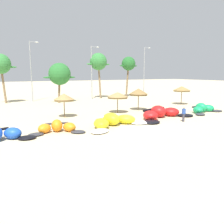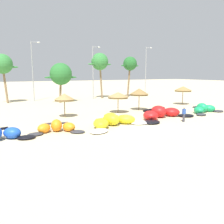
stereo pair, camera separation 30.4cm
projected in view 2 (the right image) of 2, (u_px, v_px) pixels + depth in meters
ground_plane at (131, 123)px, 23.74m from camera, size 260.00×260.00×0.00m
kite_left at (57, 127)px, 20.24m from camera, size 4.94×2.97×1.10m
kite_left_of_center at (114, 121)px, 22.59m from camera, size 7.44×4.28×1.26m
kite_center at (161, 113)px, 26.57m from camera, size 8.30×4.52×1.41m
kite_right_of_center at (204, 109)px, 30.11m from camera, size 5.89×3.23×1.25m
beach_umbrella_near_van at (64, 97)px, 26.66m from camera, size 2.33×2.33×2.83m
beach_umbrella_middle at (118, 95)px, 29.47m from camera, size 2.70×2.70×2.74m
beach_umbrella_near_palms at (139, 92)px, 31.72m from camera, size 2.59×2.59×3.06m
beach_umbrella_outermost at (183, 89)px, 37.39m from camera, size 2.77×2.77×3.03m
person_near_kites at (184, 114)px, 24.39m from camera, size 0.36×0.24×1.62m
palm_left at (2, 64)px, 38.49m from camera, size 5.03×3.35×8.38m
palm_left_of_gap at (61, 74)px, 39.74m from camera, size 5.73×3.82×6.92m
palm_center_left at (100, 62)px, 46.10m from camera, size 5.16×3.44×9.18m
palm_center_right at (130, 64)px, 49.16m from camera, size 4.44×2.96×8.66m
lamppost_west_center at (33, 69)px, 41.64m from camera, size 1.66×0.24×10.83m
lamppost_east_center at (94, 70)px, 45.66m from camera, size 1.72×0.24×10.44m
lamppost_east at (146, 69)px, 52.23m from camera, size 1.69×0.24×10.98m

